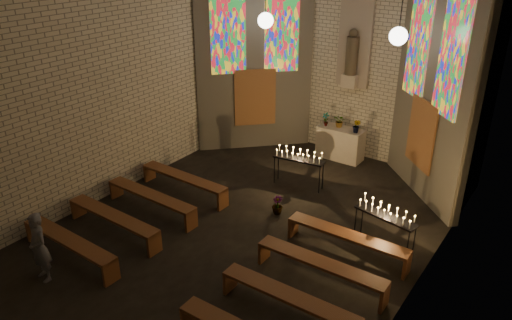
# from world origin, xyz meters

# --- Properties ---
(floor) EXTENTS (12.00, 12.00, 0.00)m
(floor) POSITION_xyz_m (0.00, 0.00, 0.00)
(floor) COLOR black
(floor) RESTS_ON ground
(room) EXTENTS (8.22, 12.43, 7.00)m
(room) POSITION_xyz_m (-0.00, 3.37, 3.72)
(room) COLOR beige
(room) RESTS_ON ground
(altar) EXTENTS (1.40, 0.60, 1.00)m
(altar) POSITION_xyz_m (0.00, 5.45, 0.50)
(altar) COLOR beige
(altar) RESTS_ON ground
(flower_vase_left) EXTENTS (0.23, 0.16, 0.42)m
(flower_vase_left) POSITION_xyz_m (-0.49, 5.35, 1.21)
(flower_vase_left) COLOR #4C723F
(flower_vase_left) RESTS_ON altar
(flower_vase_center) EXTENTS (0.44, 0.40, 0.40)m
(flower_vase_center) POSITION_xyz_m (-0.09, 5.50, 1.20)
(flower_vase_center) COLOR #4C723F
(flower_vase_center) RESTS_ON altar
(flower_vase_right) EXTENTS (0.27, 0.23, 0.43)m
(flower_vase_right) POSITION_xyz_m (0.53, 5.36, 1.22)
(flower_vase_right) COLOR #4C723F
(flower_vase_right) RESTS_ON altar
(aisle_flower_pot) EXTENTS (0.29, 0.29, 0.48)m
(aisle_flower_pot) POSITION_xyz_m (0.22, 1.56, 0.24)
(aisle_flower_pot) COLOR #4C723F
(aisle_flower_pot) RESTS_ON ground
(votive_stand_left) EXTENTS (1.45, 0.54, 1.04)m
(votive_stand_left) POSITION_xyz_m (-0.11, 3.13, 0.89)
(votive_stand_left) COLOR black
(votive_stand_left) RESTS_ON ground
(votive_stand_right) EXTENTS (1.46, 0.60, 1.05)m
(votive_stand_right) POSITION_xyz_m (2.96, 1.67, 0.90)
(votive_stand_right) COLOR black
(votive_stand_right) RESTS_ON ground
(pew_left_0) EXTENTS (2.77, 0.44, 0.53)m
(pew_left_0) POSITION_xyz_m (-2.40, 0.99, 0.43)
(pew_left_0) COLOR #552E18
(pew_left_0) RESTS_ON ground
(pew_right_0) EXTENTS (2.77, 0.44, 0.53)m
(pew_right_0) POSITION_xyz_m (2.40, 0.99, 0.43)
(pew_right_0) COLOR #552E18
(pew_right_0) RESTS_ON ground
(pew_left_1) EXTENTS (2.77, 0.44, 0.53)m
(pew_left_1) POSITION_xyz_m (-2.40, -0.21, 0.43)
(pew_left_1) COLOR #552E18
(pew_left_1) RESTS_ON ground
(pew_right_1) EXTENTS (2.77, 0.44, 0.53)m
(pew_right_1) POSITION_xyz_m (2.40, -0.21, 0.43)
(pew_right_1) COLOR #552E18
(pew_right_1) RESTS_ON ground
(pew_left_2) EXTENTS (2.77, 0.44, 0.53)m
(pew_left_2) POSITION_xyz_m (-2.40, -1.41, 0.43)
(pew_left_2) COLOR #552E18
(pew_left_2) RESTS_ON ground
(pew_right_2) EXTENTS (2.77, 0.44, 0.53)m
(pew_right_2) POSITION_xyz_m (2.40, -1.41, 0.43)
(pew_right_2) COLOR #552E18
(pew_right_2) RESTS_ON ground
(pew_left_3) EXTENTS (2.77, 0.44, 0.53)m
(pew_left_3) POSITION_xyz_m (-2.40, -2.61, 0.43)
(pew_left_3) COLOR #552E18
(pew_left_3) RESTS_ON ground
(visitor) EXTENTS (0.60, 0.44, 1.51)m
(visitor) POSITION_xyz_m (-2.28, -3.33, 0.75)
(visitor) COLOR #4E4F59
(visitor) RESTS_ON ground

